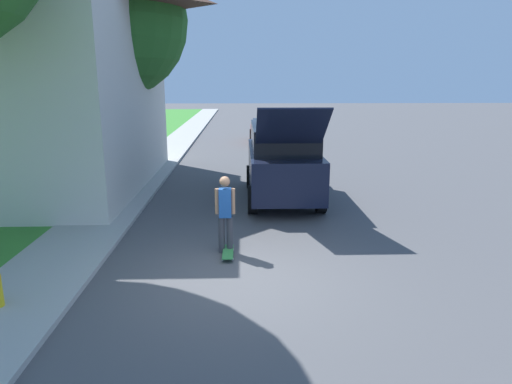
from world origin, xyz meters
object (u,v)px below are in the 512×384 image
car_down_street (267,131)px  skateboarder (225,211)px  lawn_tree_far (112,21)px  suv_parked (282,160)px  skateboard (228,252)px

car_down_street → skateboarder: skateboarder is taller
lawn_tree_far → suv_parked: lawn_tree_far is taller
car_down_street → lawn_tree_far: bearing=-121.1°
skateboarder → skateboard: size_ratio=1.99×
car_down_street → skateboard: size_ratio=4.98×
lawn_tree_far → skateboard: 10.10m
lawn_tree_far → skateboarder: 9.51m
lawn_tree_far → skateboarder: size_ratio=4.84×
lawn_tree_far → car_down_street: size_ratio=1.93×
suv_parked → lawn_tree_far: bearing=151.2°
skateboard → lawn_tree_far: bearing=118.1°
lawn_tree_far → car_down_street: lawn_tree_far is taller
car_down_street → skateboard: bearing=-95.7°
suv_parked → car_down_street: 12.59m
car_down_street → skateboarder: bearing=-96.0°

